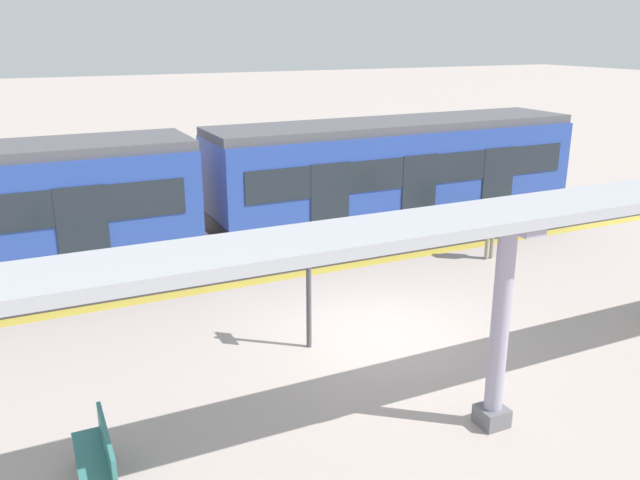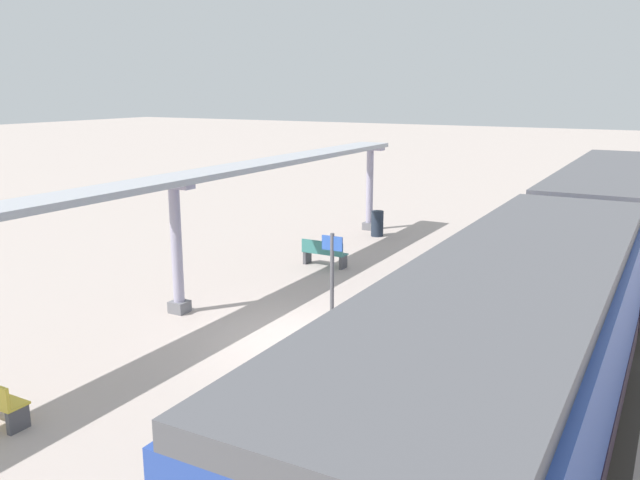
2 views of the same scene
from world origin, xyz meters
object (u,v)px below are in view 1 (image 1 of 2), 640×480
object	(u,v)px
bench_near_end	(99,458)
passenger_waiting_near_edge	(491,221)
canopy_pillar_second	(500,325)
train_far_carriage	(394,177)
platform_info_sign	(309,283)

from	to	relation	value
bench_near_end	passenger_waiting_near_edge	distance (m)	12.07
canopy_pillar_second	train_far_carriage	bearing A→B (deg)	157.41
platform_info_sign	passenger_waiting_near_edge	world-z (taller)	platform_info_sign
train_far_carriage	bench_near_end	size ratio (longest dim) A/B	7.36
canopy_pillar_second	platform_info_sign	bearing A→B (deg)	-158.06
train_far_carriage	platform_info_sign	xyz separation A→B (m)	(5.55, -5.31, -0.50)
train_far_carriage	passenger_waiting_near_edge	xyz separation A→B (m)	(2.90, 1.28, -0.77)
canopy_pillar_second	passenger_waiting_near_edge	distance (m)	8.16
train_far_carriage	canopy_pillar_second	xyz separation A→B (m)	(9.22, -3.84, -0.12)
bench_near_end	passenger_waiting_near_edge	size ratio (longest dim) A/B	0.89
bench_near_end	platform_info_sign	distance (m)	5.06
canopy_pillar_second	bench_near_end	bearing A→B (deg)	-100.91
platform_info_sign	canopy_pillar_second	bearing A→B (deg)	21.94
platform_info_sign	passenger_waiting_near_edge	bearing A→B (deg)	111.93
train_far_carriage	bench_near_end	bearing A→B (deg)	-49.74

